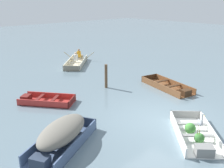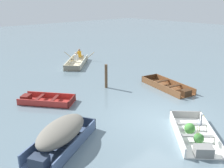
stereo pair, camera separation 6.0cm
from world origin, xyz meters
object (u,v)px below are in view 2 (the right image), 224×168
(heron_on_dinghy, at_px, (199,122))
(mooring_post, at_px, (106,76))
(skiff_wooden_brown_near_moored, at_px, (169,87))
(skiff_red_mid_moored, at_px, (45,100))
(skiff_slate_blue_far_moored, at_px, (61,133))
(rowboat_cream_with_crew, at_px, (77,61))
(dinghy_white_foreground, at_px, (194,135))

(heron_on_dinghy, relative_size, mooring_post, 0.65)
(skiff_wooden_brown_near_moored, bearing_deg, skiff_red_mid_moored, 153.93)
(skiff_slate_blue_far_moored, height_order, mooring_post, mooring_post)
(skiff_red_mid_moored, distance_m, skiff_slate_blue_far_moored, 3.97)
(skiff_wooden_brown_near_moored, distance_m, mooring_post, 3.40)
(rowboat_cream_with_crew, xyz_separation_m, heron_on_dinghy, (-3.54, -11.70, 0.71))
(skiff_red_mid_moored, height_order, mooring_post, mooring_post)
(rowboat_cream_with_crew, bearing_deg, skiff_red_mid_moored, -137.06)
(skiff_slate_blue_far_moored, height_order, heron_on_dinghy, heron_on_dinghy)
(skiff_red_mid_moored, bearing_deg, skiff_wooden_brown_near_moored, -26.07)
(skiff_slate_blue_far_moored, bearing_deg, skiff_red_mid_moored, 69.44)
(skiff_red_mid_moored, distance_m, mooring_post, 3.53)
(heron_on_dinghy, bearing_deg, skiff_slate_blue_far_moored, 136.71)
(dinghy_white_foreground, height_order, skiff_slate_blue_far_moored, skiff_slate_blue_far_moored)
(skiff_red_mid_moored, bearing_deg, heron_on_dinghy, -74.89)
(skiff_wooden_brown_near_moored, bearing_deg, dinghy_white_foreground, -135.09)
(dinghy_white_foreground, bearing_deg, heron_on_dinghy, -141.16)
(skiff_red_mid_moored, xyz_separation_m, rowboat_cream_with_crew, (5.35, 4.98, 0.08))
(rowboat_cream_with_crew, bearing_deg, skiff_wooden_brown_near_moored, -86.79)
(dinghy_white_foreground, distance_m, skiff_wooden_brown_near_moored, 5.03)
(dinghy_white_foreground, distance_m, rowboat_cream_with_crew, 11.79)
(skiff_wooden_brown_near_moored, bearing_deg, heron_on_dinghy, -135.67)
(dinghy_white_foreground, height_order, heron_on_dinghy, heron_on_dinghy)
(skiff_wooden_brown_near_moored, height_order, heron_on_dinghy, heron_on_dinghy)
(skiff_wooden_brown_near_moored, height_order, skiff_slate_blue_far_moored, skiff_slate_blue_far_moored)
(skiff_slate_blue_far_moored, bearing_deg, mooring_post, 34.18)
(dinghy_white_foreground, xyz_separation_m, heron_on_dinghy, (-0.42, -0.33, 0.75))
(skiff_wooden_brown_near_moored, relative_size, rowboat_cream_with_crew, 0.96)
(skiff_slate_blue_far_moored, xyz_separation_m, mooring_post, (4.86, 3.30, 0.17))
(rowboat_cream_with_crew, bearing_deg, dinghy_white_foreground, -105.37)
(skiff_slate_blue_far_moored, xyz_separation_m, heron_on_dinghy, (3.20, -3.02, 0.41))
(mooring_post, bearing_deg, heron_on_dinghy, -104.68)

